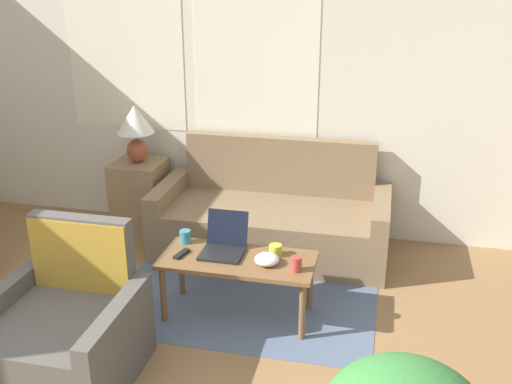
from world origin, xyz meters
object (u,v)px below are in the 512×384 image
table_lamp (135,126)px  tv_remote (182,254)px  armchair (65,336)px  laptop (224,244)px  snack_bowl (267,259)px  couch (273,220)px  cup_white (296,264)px  cup_yellow (275,250)px  coffee_table (238,265)px  cup_navy (185,237)px

table_lamp → tv_remote: (0.85, -1.26, -0.54)m
armchair → laptop: armchair is taller
table_lamp → laptop: table_lamp is taller
snack_bowl → armchair: bearing=-142.2°
couch → laptop: bearing=-98.1°
cup_white → snack_bowl: size_ratio=0.61×
couch → tv_remote: (-0.42, -1.14, 0.19)m
cup_yellow → snack_bowl: (-0.03, -0.14, -0.00)m
coffee_table → cup_white: cup_white is taller
cup_white → laptop: bearing=162.5°
coffee_table → tv_remote: size_ratio=6.87×
coffee_table → laptop: size_ratio=3.33×
coffee_table → snack_bowl: 0.24m
cup_yellow → tv_remote: bearing=-167.3°
cup_navy → table_lamp: bearing=127.3°
tv_remote → cup_navy: bearing=101.4°
couch → tv_remote: couch is taller
cup_yellow → cup_white: cup_white is taller
coffee_table → cup_yellow: (0.25, 0.10, 0.09)m
cup_yellow → laptop: bearing=-177.0°
couch → table_lamp: table_lamp is taller
laptop → tv_remote: (-0.27, -0.12, -0.05)m
laptop → cup_navy: size_ratio=3.38×
coffee_table → table_lamp: bearing=135.5°
couch → armchair: (-0.88, -1.97, 0.00)m
couch → coffee_table: (-0.03, -1.10, 0.13)m
armchair → cup_yellow: armchair is taller
couch → cup_yellow: (0.22, -1.00, 0.22)m
cup_white → snack_bowl: 0.21m
tv_remote → table_lamp: bearing=124.0°
coffee_table → tv_remote: tv_remote is taller
coffee_table → cup_yellow: size_ratio=11.83×
table_lamp → cup_white: table_lamp is taller
couch → table_lamp: size_ratio=3.79×
laptop → tv_remote: laptop is taller
couch → laptop: couch is taller
couch → tv_remote: bearing=-110.2°
snack_bowl → couch: bearing=99.3°
table_lamp → cup_yellow: size_ratio=5.74×
couch → coffee_table: size_ratio=1.84×
tv_remote → cup_white: bearing=-3.2°
coffee_table → snack_bowl: snack_bowl is taller
couch → snack_bowl: bearing=-80.7°
armchair → snack_bowl: size_ratio=5.49×
laptop → cup_yellow: size_ratio=3.55×
couch → cup_white: bearing=-71.6°
snack_bowl → tv_remote: bearing=-179.8°
tv_remote → coffee_table: bearing=5.9°
couch → snack_bowl: size_ratio=11.77×
laptop → tv_remote: bearing=-155.5°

